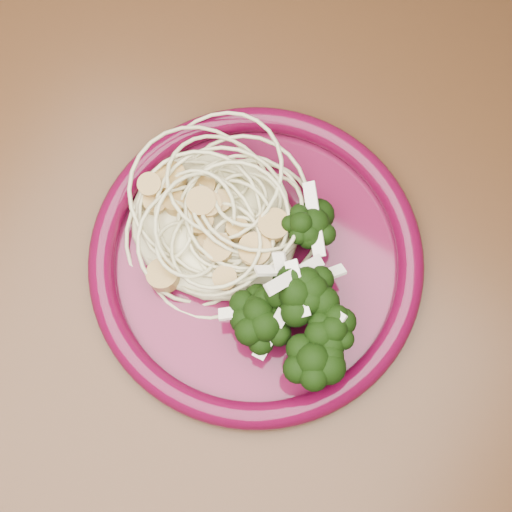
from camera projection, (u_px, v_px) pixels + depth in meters
The scene contains 6 objects.
dining_table at pixel (332, 275), 0.74m from camera, with size 1.20×0.80×0.75m.
dinner_plate at pixel (256, 259), 0.63m from camera, with size 0.33×0.33×0.02m.
spaghetti_pile at pixel (213, 221), 0.62m from camera, with size 0.16×0.14×0.04m, color #C9C38B.
scallop_cluster at pixel (210, 204), 0.59m from camera, with size 0.13×0.13×0.04m, color #AF8B48, non-canonical shape.
broccoli_pile at pixel (311, 295), 0.59m from camera, with size 0.09×0.16×0.05m, color black.
onion_garnish at pixel (314, 285), 0.56m from camera, with size 0.07×0.10×0.05m, color white, non-canonical shape.
Camera 1 is at (0.04, -0.21, 1.36)m, focal length 50.00 mm.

